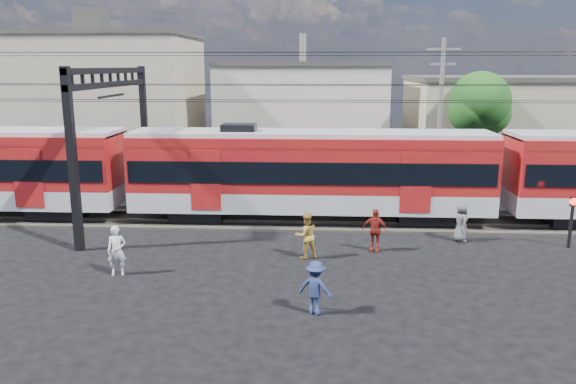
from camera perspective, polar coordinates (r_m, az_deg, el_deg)
name	(u,v)px	position (r m, az deg, el deg)	size (l,w,h in m)	color
ground	(341,290)	(18.28, 5.38, -9.90)	(120.00, 120.00, 0.00)	black
track_bed	(334,221)	(25.83, 4.70, -2.95)	(70.00, 3.40, 0.12)	#2D2823
rail_near	(335,223)	(25.07, 4.75, -3.15)	(70.00, 0.12, 0.12)	#59544C
rail_far	(334,214)	(26.52, 4.66, -2.26)	(70.00, 0.12, 0.12)	#59544C
commuter_train	(315,171)	(25.29, 2.76, 2.19)	(50.30, 3.08, 4.17)	black
catenary	(142,109)	(26.14, -14.60, 8.19)	(70.00, 9.30, 7.52)	black
building_west	(97,99)	(44.02, -18.80, 8.97)	(14.28, 10.20, 9.30)	tan
building_midwest	(302,110)	(44.01, 1.48, 8.33)	(12.24, 12.24, 7.30)	beige
building_mideast	(526,121)	(43.63, 23.01, 6.63)	(16.32, 10.20, 6.30)	tan
utility_pole_mid	(440,111)	(32.67, 15.18, 7.92)	(1.80, 0.24, 8.50)	slate
tree_near	(482,105)	(36.43, 19.15, 8.32)	(3.82, 3.64, 6.72)	#382619
pedestrian_a	(117,251)	(20.06, -17.01, -5.73)	(0.63, 0.41, 1.72)	silver
pedestrian_b	(306,235)	(20.85, 1.86, -4.43)	(0.85, 0.66, 1.74)	gold
pedestrian_c	(316,288)	(16.32, 2.81, -9.69)	(1.03, 0.59, 1.59)	navy
pedestrian_d	(375,230)	(21.83, 8.80, -3.85)	(0.99, 0.41, 1.69)	maroon
pedestrian_e	(461,222)	(23.89, 17.16, -2.96)	(0.78, 0.51, 1.59)	#545559
crossing_signal	(572,213)	(24.50, 26.91, -1.87)	(0.30, 0.30, 2.06)	black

